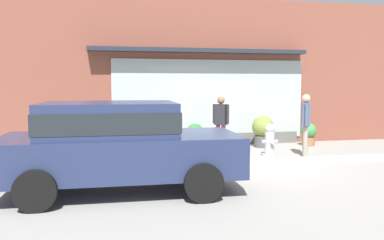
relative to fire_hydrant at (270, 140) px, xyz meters
The scene contains 12 objects.
ground_plane 1.66m from the fire_hydrant, 150.52° to the right, with size 60.00×60.00×0.00m, color gray.
curb_strip 1.75m from the fire_hydrant, 144.69° to the right, with size 14.00×0.24×0.12m, color #B2B2AD.
storefront 3.31m from the fire_hydrant, 120.17° to the left, with size 14.00×0.81×4.54m.
fire_hydrant is the anchor object (origin of this frame).
pedestrian_with_handbag 1.07m from the fire_hydrant, 13.05° to the right, with size 0.39×0.65×1.63m.
pedestrian_passerby 1.47m from the fire_hydrant, 141.86° to the left, with size 0.40×0.35×1.55m.
parked_car_navy 4.81m from the fire_hydrant, 146.23° to the right, with size 4.13×2.04×1.58m.
potted_plant_trailing_edge 3.85m from the fire_hydrant, 153.40° to the left, with size 0.37×0.37×0.74m.
potted_plant_corner_tall 2.35m from the fire_hydrant, 37.00° to the left, with size 0.48×0.48×0.70m.
potted_plant_window_center 1.50m from the fire_hydrant, 75.09° to the left, with size 0.65×0.65×0.94m.
potted_plant_window_left 4.54m from the fire_hydrant, 162.64° to the left, with size 0.47×0.47×0.75m.
potted_plant_window_right 2.36m from the fire_hydrant, 134.66° to the left, with size 0.50×0.50×0.73m.
Camera 1 is at (-2.64, -8.71, 1.88)m, focal length 36.35 mm.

